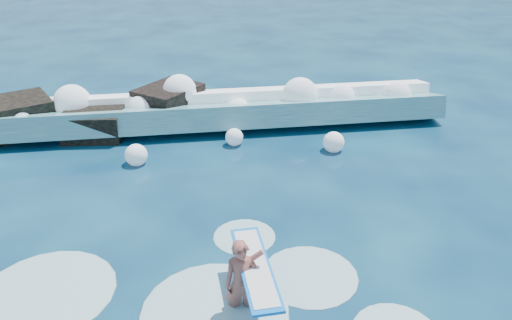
# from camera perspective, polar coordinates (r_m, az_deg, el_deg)

# --- Properties ---
(ground) EXTENTS (200.00, 200.00, 0.00)m
(ground) POSITION_cam_1_polar(r_m,az_deg,el_deg) (12.52, -5.51, -9.46)
(ground) COLOR #082140
(ground) RESTS_ON ground
(breaking_wave) EXTENTS (17.12, 2.71, 1.48)m
(breaking_wave) POSITION_cam_1_polar(r_m,az_deg,el_deg) (19.11, -4.51, 5.57)
(breaking_wave) COLOR teal
(breaking_wave) RESTS_ON ground
(rock_cluster) EXTENTS (8.81, 3.56, 1.59)m
(rock_cluster) POSITION_cam_1_polar(r_m,az_deg,el_deg) (19.63, -18.87, 4.73)
(rock_cluster) COLOR black
(rock_cluster) RESTS_ON ground
(surfer_with_board) EXTENTS (1.00, 3.05, 1.95)m
(surfer_with_board) POSITION_cam_1_polar(r_m,az_deg,el_deg) (10.29, -1.29, -13.50)
(surfer_with_board) COLOR #945045
(surfer_with_board) RESTS_ON ground
(wave_spray) EXTENTS (15.02, 4.55, 1.90)m
(wave_spray) POSITION_cam_1_polar(r_m,az_deg,el_deg) (18.83, -5.25, 6.51)
(wave_spray) COLOR white
(wave_spray) RESTS_ON ground
(surf_foam) EXTENTS (9.33, 5.77, 0.15)m
(surf_foam) POSITION_cam_1_polar(r_m,az_deg,el_deg) (10.95, -8.73, -15.91)
(surf_foam) COLOR silver
(surf_foam) RESTS_ON ground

